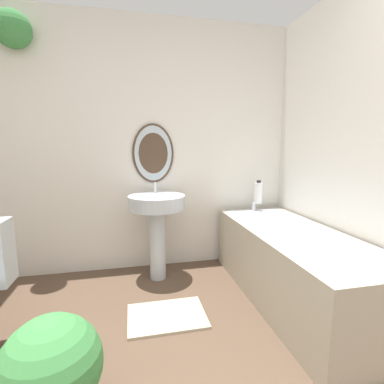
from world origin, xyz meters
TOP-DOWN VIEW (x-y plane):
  - wall_back at (-0.06, 2.36)m, footprint 2.88×0.29m
  - wall_right at (1.41, 1.17)m, footprint 0.06×2.46m
  - pedestal_sink at (0.02, 2.05)m, footprint 0.51×0.51m
  - bathtub at (1.02, 1.45)m, footprint 0.67×1.69m
  - shampoo_bottle at (1.06, 2.17)m, footprint 0.08×0.08m
  - potted_plant at (-0.54, 0.71)m, footprint 0.41×0.41m
  - bath_mat at (0.02, 1.41)m, footprint 0.55×0.39m

SIDE VIEW (x-z plane):
  - bath_mat at x=0.02m, z-range 0.00..0.02m
  - bathtub at x=1.02m, z-range -0.03..0.62m
  - potted_plant at x=-0.54m, z-range 0.03..0.56m
  - pedestal_sink at x=0.02m, z-range 0.16..1.04m
  - shampoo_bottle at x=1.06m, z-range 0.63..0.87m
  - wall_right at x=1.41m, z-range 0.00..2.40m
  - wall_back at x=-0.06m, z-range 0.06..2.46m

